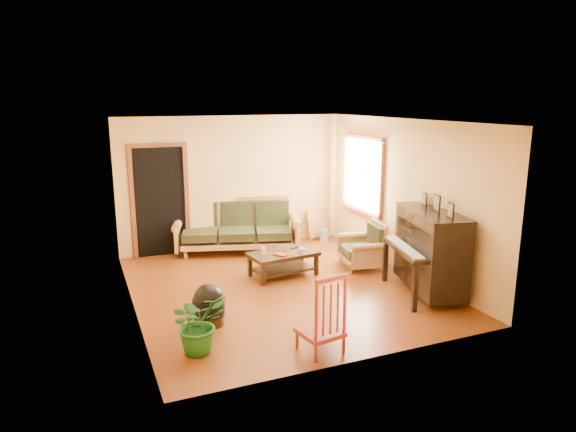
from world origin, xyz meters
name	(u,v)px	position (x,y,z in m)	size (l,w,h in m)	color
floor	(281,287)	(0.00, 0.00, 0.00)	(5.00, 5.00, 0.00)	#5A270B
doorway	(160,202)	(-1.45, 2.48, 1.02)	(1.08, 0.16, 2.05)	black
window	(363,174)	(2.21, 1.30, 1.50)	(0.12, 1.36, 1.46)	white
sofa	(237,227)	(-0.07, 2.12, 0.50)	(2.34, 0.98, 1.00)	#AB753E
coffee_table	(283,264)	(0.23, 0.49, 0.21)	(1.13, 0.62, 0.41)	black
armchair	(361,245)	(1.66, 0.38, 0.40)	(0.77, 0.81, 0.81)	#AB753E
piano	(431,253)	(1.98, -1.11, 0.65)	(0.86, 1.46, 1.29)	black
footstool	(209,309)	(-1.39, -0.89, 0.21)	(0.43, 0.43, 0.41)	black
red_chair	(320,312)	(-0.36, -2.13, 0.49)	(0.46, 0.51, 0.99)	maroon
leaning_frame	(318,223)	(1.80, 2.41, 0.33)	(0.49, 0.11, 0.66)	#B98F3D
ceramic_crock	(324,235)	(1.83, 2.16, 0.12)	(0.20, 0.20, 0.24)	#375EA7
potted_plant	(198,323)	(-1.69, -1.58, 0.36)	(0.65, 0.57, 0.73)	#1A5E1C
book	(278,256)	(0.07, 0.31, 0.42)	(0.16, 0.22, 0.02)	#A51F16
candle	(263,251)	(-0.11, 0.53, 0.47)	(0.06, 0.06, 0.11)	white
glass_jar	(302,250)	(0.53, 0.40, 0.44)	(0.10, 0.10, 0.07)	silver
remote	(295,248)	(0.51, 0.65, 0.42)	(0.15, 0.04, 0.02)	black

